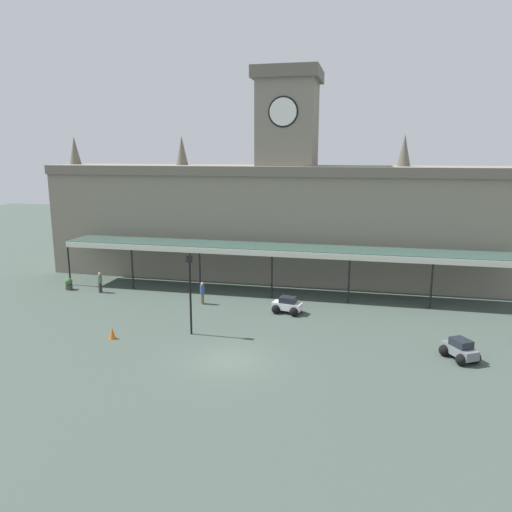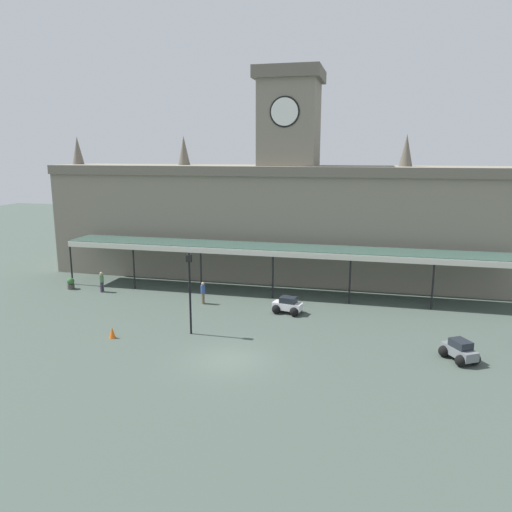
{
  "view_description": "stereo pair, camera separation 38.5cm",
  "coord_description": "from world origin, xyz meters",
  "px_view_note": "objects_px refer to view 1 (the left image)",
  "views": [
    {
      "loc": [
        6.96,
        -24.16,
        11.17
      ],
      "look_at": [
        0.0,
        6.45,
        4.5
      ],
      "focal_mm": 34.45,
      "sensor_mm": 36.0,
      "label": 1
    },
    {
      "loc": [
        7.34,
        -24.08,
        11.17
      ],
      "look_at": [
        0.0,
        6.45,
        4.5
      ],
      "focal_mm": 34.45,
      "sensor_mm": 36.0,
      "label": 2
    }
  ],
  "objects_px": {
    "traffic_cone": "(112,333)",
    "car_grey_sedan": "(460,351)",
    "car_white_sedan": "(287,306)",
    "pedestrian_beside_cars": "(100,282)",
    "victorian_lamppost": "(190,285)",
    "pedestrian_crossing_forecourt": "(202,292)",
    "planter_by_canopy": "(69,284)"
  },
  "relations": [
    {
      "from": "car_grey_sedan",
      "to": "traffic_cone",
      "type": "bearing_deg",
      "value": -175.92
    },
    {
      "from": "pedestrian_crossing_forecourt",
      "to": "planter_by_canopy",
      "type": "distance_m",
      "value": 12.14
    },
    {
      "from": "victorian_lamppost",
      "to": "planter_by_canopy",
      "type": "bearing_deg",
      "value": 151.26
    },
    {
      "from": "car_grey_sedan",
      "to": "pedestrian_beside_cars",
      "type": "xyz_separation_m",
      "value": [
        -26.14,
        7.55,
        0.41
      ]
    },
    {
      "from": "pedestrian_crossing_forecourt",
      "to": "victorian_lamppost",
      "type": "bearing_deg",
      "value": -77.42
    },
    {
      "from": "planter_by_canopy",
      "to": "car_white_sedan",
      "type": "bearing_deg",
      "value": -6.03
    },
    {
      "from": "car_grey_sedan",
      "to": "pedestrian_beside_cars",
      "type": "relative_size",
      "value": 1.35
    },
    {
      "from": "pedestrian_beside_cars",
      "to": "traffic_cone",
      "type": "height_order",
      "value": "pedestrian_beside_cars"
    },
    {
      "from": "planter_by_canopy",
      "to": "pedestrian_crossing_forecourt",
      "type": "bearing_deg",
      "value": -5.95
    },
    {
      "from": "pedestrian_beside_cars",
      "to": "victorian_lamppost",
      "type": "distance_m",
      "value": 12.87
    },
    {
      "from": "car_white_sedan",
      "to": "traffic_cone",
      "type": "xyz_separation_m",
      "value": [
        -9.62,
        -7.21,
        -0.15
      ]
    },
    {
      "from": "planter_by_canopy",
      "to": "car_grey_sedan",
      "type": "bearing_deg",
      "value": -14.88
    },
    {
      "from": "car_white_sedan",
      "to": "traffic_cone",
      "type": "distance_m",
      "value": 12.02
    },
    {
      "from": "car_grey_sedan",
      "to": "pedestrian_beside_cars",
      "type": "distance_m",
      "value": 27.21
    },
    {
      "from": "traffic_cone",
      "to": "car_white_sedan",
      "type": "bearing_deg",
      "value": 36.84
    },
    {
      "from": "car_grey_sedan",
      "to": "traffic_cone",
      "type": "distance_m",
      "value": 20.18
    },
    {
      "from": "traffic_cone",
      "to": "car_grey_sedan",
      "type": "bearing_deg",
      "value": 4.08
    },
    {
      "from": "pedestrian_crossing_forecourt",
      "to": "traffic_cone",
      "type": "distance_m",
      "value": 8.51
    },
    {
      "from": "car_white_sedan",
      "to": "pedestrian_beside_cars",
      "type": "distance_m",
      "value": 15.73
    },
    {
      "from": "car_grey_sedan",
      "to": "planter_by_canopy",
      "type": "xyz_separation_m",
      "value": [
        -29.13,
        7.74,
        -0.01
      ]
    },
    {
      "from": "car_grey_sedan",
      "to": "pedestrian_crossing_forecourt",
      "type": "relative_size",
      "value": 1.35
    },
    {
      "from": "car_white_sedan",
      "to": "pedestrian_crossing_forecourt",
      "type": "xyz_separation_m",
      "value": [
        -6.55,
        0.71,
        0.41
      ]
    },
    {
      "from": "car_grey_sedan",
      "to": "car_white_sedan",
      "type": "relative_size",
      "value": 1.03
    },
    {
      "from": "pedestrian_crossing_forecourt",
      "to": "victorian_lamppost",
      "type": "xyz_separation_m",
      "value": [
        1.36,
        -6.11,
        2.3
      ]
    },
    {
      "from": "car_grey_sedan",
      "to": "car_white_sedan",
      "type": "distance_m",
      "value": 11.99
    },
    {
      "from": "pedestrian_crossing_forecourt",
      "to": "traffic_cone",
      "type": "bearing_deg",
      "value": -111.17
    },
    {
      "from": "car_grey_sedan",
      "to": "victorian_lamppost",
      "type": "distance_m",
      "value": 15.94
    },
    {
      "from": "car_grey_sedan",
      "to": "traffic_cone",
      "type": "height_order",
      "value": "car_grey_sedan"
    },
    {
      "from": "pedestrian_crossing_forecourt",
      "to": "traffic_cone",
      "type": "xyz_separation_m",
      "value": [
        -3.07,
        -7.92,
        -0.55
      ]
    },
    {
      "from": "victorian_lamppost",
      "to": "planter_by_canopy",
      "type": "distance_m",
      "value": 15.56
    },
    {
      "from": "car_grey_sedan",
      "to": "pedestrian_beside_cars",
      "type": "bearing_deg",
      "value": 163.88
    },
    {
      "from": "pedestrian_crossing_forecourt",
      "to": "pedestrian_beside_cars",
      "type": "bearing_deg",
      "value": 173.28
    }
  ]
}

